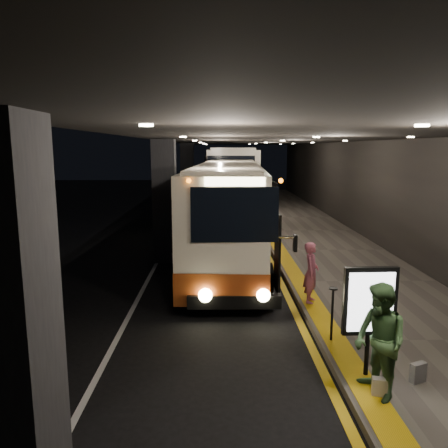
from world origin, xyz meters
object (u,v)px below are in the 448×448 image
object	(u,v)px
stanchion_post	(332,315)
passenger_waiting_green	(380,342)
coach_main	(228,217)
bag_polka	(418,372)
info_sign	(370,303)
passenger_boarding	(311,273)
coach_second	(228,183)
bag_plain	(380,387)

from	to	relation	value
stanchion_post	passenger_waiting_green	bearing A→B (deg)	-84.24
coach_main	bag_polka	world-z (taller)	coach_main
info_sign	bag_polka	bearing A→B (deg)	-18.69
passenger_boarding	passenger_waiting_green	bearing A→B (deg)	-159.15
coach_main	passenger_waiting_green	distance (m)	9.14
coach_second	stanchion_post	distance (m)	19.27
coach_second	passenger_boarding	world-z (taller)	coach_second
stanchion_post	coach_second	bearing A→B (deg)	95.03
coach_main	passenger_boarding	bearing A→B (deg)	-62.73
coach_second	bag_polka	world-z (taller)	coach_second
coach_main	passenger_waiting_green	bearing A→B (deg)	-73.05
info_sign	bag_plain	bearing A→B (deg)	-92.06
passenger_boarding	coach_second	bearing A→B (deg)	24.66
coach_second	info_sign	xyz separation A→B (m)	(1.94, -20.56, -0.44)
bag_polka	stanchion_post	bearing A→B (deg)	122.78
coach_second	bag_polka	bearing A→B (deg)	-83.63
coach_main	bag_plain	size ratio (longest dim) A/B	37.66
bag_plain	stanchion_post	size ratio (longest dim) A/B	0.26
passenger_boarding	bag_polka	xyz separation A→B (m)	(1.01, -3.95, -0.62)
coach_second	passenger_waiting_green	bearing A→B (deg)	-86.05
passenger_waiting_green	bag_polka	size ratio (longest dim) A/B	5.44
passenger_boarding	bag_plain	size ratio (longest dim) A/B	5.32
bag_polka	stanchion_post	world-z (taller)	stanchion_post
passenger_boarding	info_sign	xyz separation A→B (m)	(0.20, -3.71, 0.54)
coach_second	passenger_waiting_green	size ratio (longest dim) A/B	6.82
passenger_boarding	passenger_waiting_green	distance (m)	4.36
coach_second	bag_plain	world-z (taller)	coach_second
bag_polka	bag_plain	xyz separation A→B (m)	(-0.81, -0.40, -0.02)
bag_polka	info_sign	bearing A→B (deg)	163.53
coach_second	passenger_boarding	size ratio (longest dim) A/B	8.05
passenger_waiting_green	stanchion_post	world-z (taller)	passenger_waiting_green
bag_polka	info_sign	xyz separation A→B (m)	(-0.81, 0.24, 1.16)
passenger_waiting_green	stanchion_post	bearing A→B (deg)	169.96
passenger_boarding	passenger_waiting_green	xyz separation A→B (m)	(0.16, -4.36, 0.14)
bag_polka	info_sign	world-z (taller)	info_sign
info_sign	stanchion_post	size ratio (longest dim) A/B	1.75
coach_second	passenger_boarding	distance (m)	16.97
coach_second	info_sign	bearing A→B (deg)	-85.78
coach_second	stanchion_post	world-z (taller)	coach_second
coach_main	bag_plain	bearing A→B (deg)	-72.77
passenger_boarding	stanchion_post	distance (m)	2.31
stanchion_post	passenger_boarding	bearing A→B (deg)	88.75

